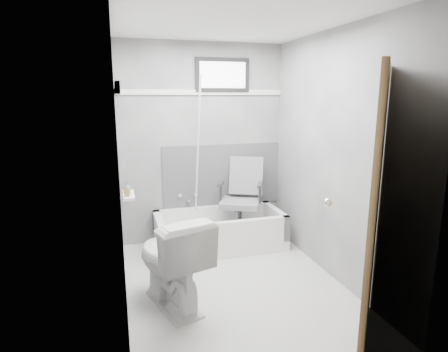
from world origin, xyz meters
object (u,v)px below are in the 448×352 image
object	(u,v)px
bathtub	(220,230)
toilet	(171,261)
soap_bottle_b	(127,187)
office_chair	(240,197)
soap_bottle_a	(127,190)
door	(437,218)

from	to	relation	value
bathtub	toilet	size ratio (longest dim) A/B	1.80
soap_bottle_b	office_chair	bearing A→B (deg)	26.98
soap_bottle_a	soap_bottle_b	xyz separation A→B (m)	(0.00, 0.14, -0.01)
soap_bottle_b	soap_bottle_a	bearing A→B (deg)	-90.00
door	soap_bottle_a	size ratio (longest dim) A/B	19.27
bathtub	door	bearing A→B (deg)	-68.62
door	soap_bottle_b	world-z (taller)	door
bathtub	soap_bottle_a	size ratio (longest dim) A/B	14.45
toilet	door	world-z (taller)	door
toilet	soap_bottle_b	xyz separation A→B (m)	(-0.32, 0.48, 0.55)
office_chair	door	bearing A→B (deg)	-50.00
office_chair	door	distance (m)	2.37
door	soap_bottle_b	xyz separation A→B (m)	(-1.92, 1.59, -0.04)
door	soap_bottle_b	bearing A→B (deg)	140.43
bathtub	soap_bottle_b	world-z (taller)	soap_bottle_b
toilet	soap_bottle_b	size ratio (longest dim) A/B	8.65
office_chair	door	world-z (taller)	door
toilet	office_chair	bearing A→B (deg)	-147.83
door	bathtub	bearing A→B (deg)	111.38
toilet	soap_bottle_a	xyz separation A→B (m)	(-0.32, 0.34, 0.56)
bathtub	soap_bottle_a	bearing A→B (deg)	-144.10
soap_bottle_a	soap_bottle_b	size ratio (longest dim) A/B	1.07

